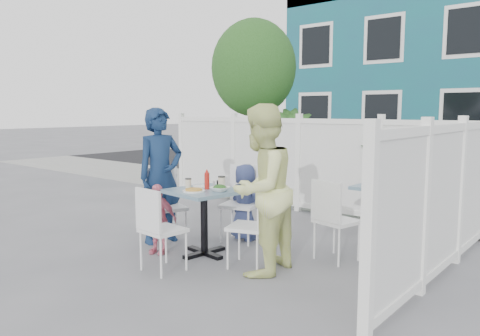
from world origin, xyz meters
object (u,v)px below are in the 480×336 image
Objects in this scene: main_table at (204,204)px; chair_right at (255,220)px; spare_table at (388,200)px; toddler at (158,219)px; utility_cabinet at (220,158)px; woman at (261,190)px; boy at (245,202)px; chair_back at (242,197)px; chair_near at (157,224)px; chair_left at (164,200)px; man at (160,176)px.

chair_right is (0.74, 0.03, -0.08)m from main_table.
spare_table is 0.92× the size of toddler.
utility_cabinet is 5.91m from spare_table.
woman reaches higher than boy.
spare_table is 0.78× the size of chair_back.
utility_cabinet is 6.41m from chair_near.
chair_left is 1.16× the size of toddler.
toddler is (-0.52, 0.45, -0.11)m from chair_near.
boy is (0.72, 0.79, -0.06)m from chair_left.
main_table is at bearing -100.76° from woman.
toddler reaches higher than spare_table.
chair_right is 1.12m from boy.
spare_table is at bearing 148.33° from chair_left.
chair_right is at bearing -4.28° from toddler.
main_table is 0.47× the size of woman.
main_table is at bearing 108.87° from chair_left.
toddler is at bearing -58.62° from utility_cabinet.
chair_back is at bearing -150.01° from spare_table.
boy is (-0.04, 0.83, -0.11)m from main_table.
chair_back is (-0.82, 0.78, 0.04)m from chair_right.
toddler is (0.36, -0.37, -0.46)m from man.
utility_cabinet reaches higher than chair_left.
chair_left is (2.96, -4.38, -0.02)m from utility_cabinet.
woman reaches higher than spare_table.
boy is at bearing 97.10° from chair_near.
woman is (1.74, -0.12, 0.02)m from man.
main_table reaches higher than spare_table.
woman is 1.36m from boy.
chair_right is 1.00× the size of chair_near.
woman reaches higher than chair_left.
toddler is at bearing -86.17° from woman.
chair_left is at bearing -143.47° from spare_table.
chair_left is 1.04m from chair_back.
chair_back is (-1.63, -0.94, -0.03)m from spare_table.
chair_left is (-2.32, -1.72, -0.03)m from spare_table.
chair_left is at bearing 108.12° from toddler.
man is 0.69m from toddler.
chair_right is at bearing -79.40° from man.
chair_right reaches higher than spare_table.
man is at bearing 50.69° from boy.
chair_left reaches higher than toddler.
chair_left is at bearing 70.46° from chair_right.
main_table is 0.86× the size of chair_left.
main_table is at bearing 98.86° from boy.
toddler is at bearing -124.63° from man.
utility_cabinet is 5.28m from chair_left.
toddler is (-1.38, -0.25, -0.48)m from woman.
chair_right is at bearing -47.49° from utility_cabinet.
toddler is (-2.04, -2.08, -0.18)m from spare_table.
boy reaches higher than chair_near.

